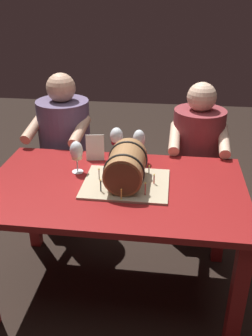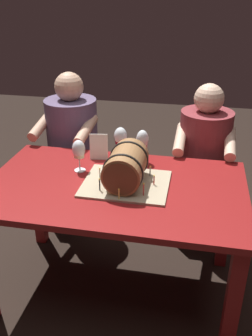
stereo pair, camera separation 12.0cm
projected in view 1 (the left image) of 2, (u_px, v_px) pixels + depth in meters
ground_plane at (116, 288)px, 2.32m from camera, size 8.00×8.00×0.00m
dining_table at (115, 202)px, 2.04m from camera, size 1.40×0.85×0.74m
barrel_cake at (126, 168)px, 1.96m from camera, size 0.46×0.37×0.22m
wine_glass_white at (76, 152)px, 2.08m from camera, size 0.07×0.07×0.19m
wine_glass_red at (117, 137)px, 2.26m from camera, size 0.08×0.08×0.20m
wine_glass_rose at (139, 140)px, 2.20m from camera, size 0.07×0.07×0.20m
menu_card at (95, 148)px, 2.25m from camera, size 0.11×0.05×0.16m
person_seated_left at (66, 158)px, 2.73m from camera, size 0.42×0.50×1.18m
person_seated_right at (195, 168)px, 2.63m from camera, size 0.39×0.47×1.14m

